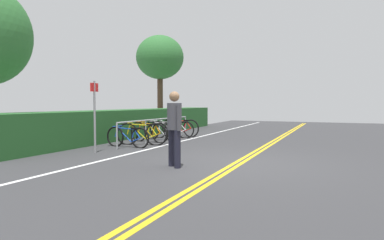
{
  "coord_description": "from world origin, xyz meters",
  "views": [
    {
      "loc": [
        -7.59,
        -2.12,
        1.41
      ],
      "look_at": [
        2.7,
        2.38,
        0.84
      ],
      "focal_mm": 31.27,
      "sensor_mm": 36.0,
      "label": 1
    }
  ],
  "objects_px": {
    "bike_rack": "(157,124)",
    "tree_mid": "(160,58)",
    "bicycle_3": "(162,131)",
    "bicycle_5": "(180,128)",
    "bicycle_4": "(172,129)",
    "pedestrian": "(174,124)",
    "sign_post_near": "(95,109)",
    "bicycle_0": "(127,137)",
    "bicycle_2": "(149,132)",
    "bicycle_1": "(142,134)"
  },
  "relations": [
    {
      "from": "bike_rack",
      "to": "tree_mid",
      "type": "height_order",
      "value": "tree_mid"
    },
    {
      "from": "bicycle_0",
      "to": "pedestrian",
      "type": "xyz_separation_m",
      "value": [
        -2.38,
        -2.87,
        0.63
      ]
    },
    {
      "from": "bicycle_5",
      "to": "pedestrian",
      "type": "xyz_separation_m",
      "value": [
        -6.25,
        -2.87,
        0.59
      ]
    },
    {
      "from": "bicycle_2",
      "to": "tree_mid",
      "type": "height_order",
      "value": "tree_mid"
    },
    {
      "from": "bicycle_0",
      "to": "tree_mid",
      "type": "bearing_deg",
      "value": 22.89
    },
    {
      "from": "bike_rack",
      "to": "bicycle_0",
      "type": "relative_size",
      "value": 3.02
    },
    {
      "from": "pedestrian",
      "to": "sign_post_near",
      "type": "distance_m",
      "value": 3.21
    },
    {
      "from": "bicycle_5",
      "to": "tree_mid",
      "type": "height_order",
      "value": "tree_mid"
    },
    {
      "from": "bike_rack",
      "to": "pedestrian",
      "type": "height_order",
      "value": "pedestrian"
    },
    {
      "from": "bicycle_0",
      "to": "pedestrian",
      "type": "distance_m",
      "value": 3.78
    },
    {
      "from": "bike_rack",
      "to": "tree_mid",
      "type": "relative_size",
      "value": 0.91
    },
    {
      "from": "sign_post_near",
      "to": "bike_rack",
      "type": "bearing_deg",
      "value": -3.01
    },
    {
      "from": "pedestrian",
      "to": "bicycle_5",
      "type": "bearing_deg",
      "value": 24.69
    },
    {
      "from": "bike_rack",
      "to": "bicycle_2",
      "type": "bearing_deg",
      "value": 166.91
    },
    {
      "from": "bicycle_4",
      "to": "bicycle_5",
      "type": "xyz_separation_m",
      "value": [
        0.8,
        0.03,
        0.02
      ]
    },
    {
      "from": "bicycle_4",
      "to": "bicycle_5",
      "type": "relative_size",
      "value": 0.96
    },
    {
      "from": "bicycle_3",
      "to": "bicycle_1",
      "type": "bearing_deg",
      "value": -175.32
    },
    {
      "from": "bicycle_2",
      "to": "bicycle_5",
      "type": "relative_size",
      "value": 0.95
    },
    {
      "from": "bicycle_2",
      "to": "bicycle_3",
      "type": "bearing_deg",
      "value": -5.09
    },
    {
      "from": "bicycle_3",
      "to": "bicycle_5",
      "type": "relative_size",
      "value": 0.93
    },
    {
      "from": "bike_rack",
      "to": "bicycle_0",
      "type": "height_order",
      "value": "bike_rack"
    },
    {
      "from": "bicycle_2",
      "to": "bicycle_4",
      "type": "distance_m",
      "value": 1.6
    },
    {
      "from": "bicycle_1",
      "to": "bicycle_3",
      "type": "height_order",
      "value": "bicycle_1"
    },
    {
      "from": "bicycle_3",
      "to": "pedestrian",
      "type": "bearing_deg",
      "value": -148.21
    },
    {
      "from": "bicycle_4",
      "to": "bicycle_3",
      "type": "bearing_deg",
      "value": 177.12
    },
    {
      "from": "bicycle_0",
      "to": "bicycle_4",
      "type": "bearing_deg",
      "value": -0.5
    },
    {
      "from": "bicycle_3",
      "to": "tree_mid",
      "type": "xyz_separation_m",
      "value": [
        6.67,
        3.76,
        3.77
      ]
    },
    {
      "from": "bicycle_5",
      "to": "tree_mid",
      "type": "relative_size",
      "value": 0.33
    },
    {
      "from": "bicycle_4",
      "to": "sign_post_near",
      "type": "height_order",
      "value": "sign_post_near"
    },
    {
      "from": "bicycle_5",
      "to": "tree_mid",
      "type": "bearing_deg",
      "value": 36.63
    },
    {
      "from": "bicycle_0",
      "to": "sign_post_near",
      "type": "xyz_separation_m",
      "value": [
        -1.36,
        0.16,
        0.91
      ]
    },
    {
      "from": "sign_post_near",
      "to": "tree_mid",
      "type": "height_order",
      "value": "tree_mid"
    },
    {
      "from": "bicycle_1",
      "to": "sign_post_near",
      "type": "relative_size",
      "value": 0.86
    },
    {
      "from": "bicycle_5",
      "to": "sign_post_near",
      "type": "distance_m",
      "value": 5.31
    },
    {
      "from": "bicycle_4",
      "to": "bicycle_5",
      "type": "distance_m",
      "value": 0.8
    },
    {
      "from": "bicycle_2",
      "to": "bicycle_3",
      "type": "height_order",
      "value": "bicycle_2"
    },
    {
      "from": "bike_rack",
      "to": "pedestrian",
      "type": "relative_size",
      "value": 3.01
    },
    {
      "from": "bike_rack",
      "to": "tree_mid",
      "type": "distance_m",
      "value": 8.73
    },
    {
      "from": "bicycle_0",
      "to": "bicycle_1",
      "type": "bearing_deg",
      "value": -10.36
    },
    {
      "from": "bicycle_0",
      "to": "bicycle_5",
      "type": "xyz_separation_m",
      "value": [
        3.87,
        0.0,
        0.04
      ]
    },
    {
      "from": "bicycle_1",
      "to": "bicycle_5",
      "type": "xyz_separation_m",
      "value": [
        3.22,
        0.12,
        -0.01
      ]
    },
    {
      "from": "bike_rack",
      "to": "bicycle_2",
      "type": "distance_m",
      "value": 0.51
    },
    {
      "from": "sign_post_near",
      "to": "tree_mid",
      "type": "distance_m",
      "value": 11.3
    },
    {
      "from": "tree_mid",
      "to": "sign_post_near",
      "type": "bearing_deg",
      "value": -160.65
    },
    {
      "from": "bicycle_1",
      "to": "pedestrian",
      "type": "bearing_deg",
      "value": -137.77
    },
    {
      "from": "bicycle_3",
      "to": "bicycle_5",
      "type": "xyz_separation_m",
      "value": [
        1.59,
        -0.01,
        0.01
      ]
    },
    {
      "from": "bicycle_4",
      "to": "sign_post_near",
      "type": "relative_size",
      "value": 0.86
    },
    {
      "from": "bicycle_5",
      "to": "bicycle_3",
      "type": "bearing_deg",
      "value": 179.56
    },
    {
      "from": "tree_mid",
      "to": "bicycle_5",
      "type": "bearing_deg",
      "value": -143.37
    },
    {
      "from": "sign_post_near",
      "to": "bicycle_4",
      "type": "bearing_deg",
      "value": -2.38
    }
  ]
}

